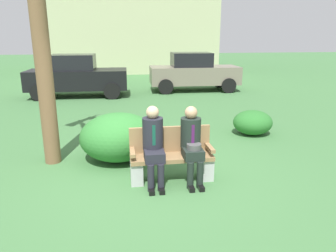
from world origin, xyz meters
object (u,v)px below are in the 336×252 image
object	(u,v)px
park_bench	(171,157)
shrub_near_bench	(253,122)
seated_man_left	(153,142)
parked_car_near	(77,76)
seated_man_right	(192,141)
parked_car_far	(194,72)
shrub_mid_lawn	(118,137)

from	to	relation	value
park_bench	shrub_near_bench	world-z (taller)	park_bench
seated_man_left	parked_car_near	bearing A→B (deg)	104.50
shrub_near_bench	seated_man_right	bearing A→B (deg)	-131.76
shrub_near_bench	parked_car_far	size ratio (longest dim) A/B	0.25
parked_car_far	park_bench	bearing A→B (deg)	-105.60
shrub_near_bench	shrub_mid_lawn	size ratio (longest dim) A/B	0.65
shrub_near_bench	shrub_mid_lawn	bearing A→B (deg)	-160.18
seated_man_left	shrub_mid_lawn	distance (m)	1.32
shrub_near_bench	parked_car_near	size ratio (longest dim) A/B	0.25
shrub_mid_lawn	parked_car_far	distance (m)	8.56
park_bench	seated_man_left	world-z (taller)	seated_man_left
shrub_near_bench	parked_car_near	distance (m)	7.77
shrub_mid_lawn	parked_car_near	xyz separation A→B (m)	(-1.59, 7.20, 0.37)
seated_man_right	parked_car_near	xyz separation A→B (m)	(-2.80, 8.37, 0.12)
seated_man_left	parked_car_far	bearing A→B (deg)	72.77
shrub_mid_lawn	parked_car_far	bearing A→B (deg)	66.82
shrub_near_bench	shrub_mid_lawn	world-z (taller)	shrub_mid_lawn
parked_car_near	parked_car_far	size ratio (longest dim) A/B	1.00
parked_car_far	shrub_near_bench	bearing A→B (deg)	-90.42
park_bench	seated_man_left	size ratio (longest dim) A/B	1.07
seated_man_left	parked_car_near	size ratio (longest dim) A/B	0.33
parked_car_near	park_bench	bearing A→B (deg)	-73.29
seated_man_left	parked_car_far	world-z (taller)	parked_car_far
park_bench	seated_man_right	world-z (taller)	seated_man_right
park_bench	shrub_mid_lawn	xyz separation A→B (m)	(-0.88, 1.04, 0.07)
seated_man_right	shrub_mid_lawn	distance (m)	1.70
shrub_mid_lawn	shrub_near_bench	bearing A→B (deg)	19.82
seated_man_right	shrub_near_bench	bearing A→B (deg)	48.24
seated_man_left	shrub_near_bench	distance (m)	3.65
seated_man_left	seated_man_right	world-z (taller)	seated_man_left
seated_man_right	shrub_near_bench	xyz separation A→B (m)	(2.11, 2.37, -0.41)
seated_man_left	shrub_near_bench	world-z (taller)	seated_man_left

